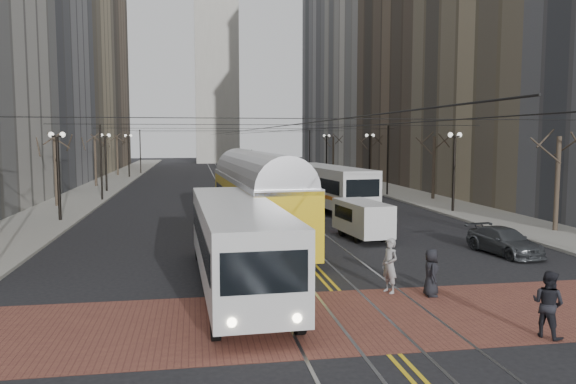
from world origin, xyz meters
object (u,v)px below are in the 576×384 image
object	(u,v)px
streetcar	(257,207)
pedestrian_d	(297,274)
pedestrian_a	(431,272)
pedestrian_c	(548,304)
sedan_grey	(309,191)
sedan_silver	(311,186)
rear_bus	(327,188)
pedestrian_b	(390,266)
sedan_parked	(504,241)
transit_bus	(237,246)
cargo_van	(362,220)

from	to	relation	value
streetcar	pedestrian_d	world-z (taller)	streetcar
pedestrian_a	pedestrian_c	xyz separation A→B (m)	(1.52, -4.35, 0.10)
sedan_grey	sedan_silver	world-z (taller)	sedan_grey
sedan_silver	pedestrian_a	xyz separation A→B (m)	(-3.18, -35.40, 0.13)
rear_bus	pedestrian_b	xyz separation A→B (m)	(-3.16, -22.66, -0.67)
sedan_parked	pedestrian_d	xyz separation A→B (m)	(-11.04, -5.44, 0.19)
streetcar	pedestrian_c	distance (m)	17.17
sedan_grey	sedan_parked	distance (m)	25.02
rear_bus	pedestrian_b	distance (m)	22.89
streetcar	pedestrian_b	world-z (taller)	streetcar
pedestrian_a	pedestrian_d	distance (m)	4.70
pedestrian_a	pedestrian_b	xyz separation A→B (m)	(-1.28, 0.65, 0.15)
sedan_grey	pedestrian_b	size ratio (longest dim) A/B	2.18
transit_bus	pedestrian_b	bearing A→B (deg)	-17.80
streetcar	transit_bus	bearing A→B (deg)	-104.22
transit_bus	streetcar	size ratio (longest dim) A/B	0.82
transit_bus	sedan_grey	world-z (taller)	transit_bus
streetcar	pedestrian_a	world-z (taller)	streetcar
streetcar	pedestrian_b	xyz separation A→B (m)	(3.55, -10.93, -0.84)
pedestrian_a	rear_bus	bearing A→B (deg)	8.52
streetcar	pedestrian_a	xyz separation A→B (m)	(4.83, -11.58, -0.99)
sedan_silver	pedestrian_c	xyz separation A→B (m)	(-1.66, -39.74, 0.24)
streetcar	cargo_van	world-z (taller)	streetcar
pedestrian_b	transit_bus	bearing A→B (deg)	-125.48
sedan_parked	pedestrian_b	world-z (taller)	pedestrian_b
streetcar	sedan_silver	world-z (taller)	streetcar
sedan_grey	transit_bus	bearing A→B (deg)	-106.08
sedan_silver	sedan_parked	world-z (taller)	sedan_silver
pedestrian_a	sedan_silver	bearing A→B (deg)	7.99
sedan_grey	pedestrian_a	xyz separation A→B (m)	(-1.92, -30.71, 0.12)
rear_bus	sedan_parked	world-z (taller)	rear_bus
sedan_parked	pedestrian_c	size ratio (longest dim) A/B	2.30
cargo_van	pedestrian_b	xyz separation A→B (m)	(-2.16, -10.38, -0.03)
pedestrian_a	pedestrian_d	bearing A→B (deg)	95.15
streetcar	cargo_van	size ratio (longest dim) A/B	3.36
rear_bus	sedan_grey	size ratio (longest dim) A/B	2.98
cargo_van	sedan_grey	size ratio (longest dim) A/B	1.08
pedestrian_a	pedestrian_d	world-z (taller)	pedestrian_a
cargo_van	sedan_grey	world-z (taller)	cargo_van
streetcar	pedestrian_c	world-z (taller)	streetcar
pedestrian_c	pedestrian_d	size ratio (longest dim) A/B	1.17
transit_bus	sedan_grey	distance (m)	29.82
cargo_van	pedestrian_b	bearing A→B (deg)	-107.99
transit_bus	pedestrian_d	distance (m)	2.59
pedestrian_d	sedan_grey	bearing A→B (deg)	7.98
pedestrian_a	pedestrian_b	size ratio (longest dim) A/B	0.85
cargo_van	sedan_grey	xyz separation A→B (m)	(1.04, 19.67, -0.30)
sedan_silver	cargo_van	bearing A→B (deg)	-98.05
sedan_grey	sedan_parked	size ratio (longest dim) A/B	0.99
sedan_parked	pedestrian_a	size ratio (longest dim) A/B	2.58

